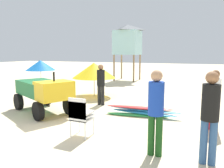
% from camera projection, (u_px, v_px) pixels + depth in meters
% --- Properties ---
extents(ground, '(80.00, 80.00, 0.00)m').
position_uv_depth(ground, '(64.00, 123.00, 6.72)').
color(ground, beige).
extents(utility_cart, '(2.81, 2.17, 1.50)m').
position_uv_depth(utility_cart, '(44.00, 91.00, 7.75)').
color(utility_cart, '#1E6B38').
rests_on(utility_cart, ground).
extents(stacked_plastic_chairs, '(0.48, 0.48, 1.02)m').
position_uv_depth(stacked_plastic_chairs, '(80.00, 114.00, 5.49)').
color(stacked_plastic_chairs, white).
rests_on(stacked_plastic_chairs, ground).
extents(surfboard_pile, '(2.55, 0.65, 0.32)m').
position_uv_depth(surfboard_pile, '(141.00, 111.00, 7.40)').
color(surfboard_pile, green).
rests_on(surfboard_pile, ground).
extents(lifeguard_near_left, '(0.32, 0.32, 1.78)m').
position_uv_depth(lifeguard_near_left, '(210.00, 112.00, 4.07)').
color(lifeguard_near_left, '#33598C').
rests_on(lifeguard_near_left, ground).
extents(lifeguard_near_center, '(0.32, 0.32, 1.65)m').
position_uv_depth(lifeguard_near_center, '(214.00, 96.00, 5.98)').
color(lifeguard_near_center, red).
rests_on(lifeguard_near_center, ground).
extents(lifeguard_near_right, '(0.32, 0.32, 1.77)m').
position_uv_depth(lifeguard_near_right, '(156.00, 107.00, 4.43)').
color(lifeguard_near_right, '#194C19').
rests_on(lifeguard_near_right, ground).
extents(lifeguard_far_right, '(0.32, 0.32, 1.65)m').
position_uv_depth(lifeguard_far_right, '(101.00, 82.00, 8.87)').
color(lifeguard_far_right, black).
rests_on(lifeguard_far_right, ground).
extents(lifeguard_tower, '(1.98, 1.98, 4.22)m').
position_uv_depth(lifeguard_tower, '(128.00, 40.00, 16.76)').
color(lifeguard_tower, olive).
rests_on(lifeguard_tower, ground).
extents(beach_umbrella_left, '(1.78, 1.78, 1.68)m').
position_uv_depth(beach_umbrella_left, '(40.00, 65.00, 13.37)').
color(beach_umbrella_left, beige).
rests_on(beach_umbrella_left, ground).
extents(beach_umbrella_mid, '(2.09, 2.09, 1.64)m').
position_uv_depth(beach_umbrella_mid, '(94.00, 70.00, 10.64)').
color(beach_umbrella_mid, beige).
rests_on(beach_umbrella_mid, ground).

